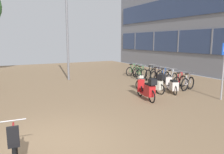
{
  "coord_description": "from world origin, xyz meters",
  "views": [
    {
      "loc": [
        -0.99,
        -5.27,
        2.56
      ],
      "look_at": [
        3.11,
        2.7,
        1.08
      ],
      "focal_mm": 35.37,
      "sensor_mm": 36.0,
      "label": 1
    }
  ],
  "objects_px": {
    "bicycle_rack_08": "(132,71)",
    "lamp_post": "(67,32)",
    "bicycle_rack_04": "(157,76)",
    "bicycle_rack_01": "(180,81)",
    "parking_sign": "(224,65)",
    "bicycle_rack_00": "(188,83)",
    "bicycle_rack_06": "(141,73)",
    "bicycle_rack_05": "(151,74)",
    "bicycle_rack_03": "(164,77)",
    "scooter_near": "(172,86)",
    "scooter_mid": "(153,84)",
    "bicycle_rack_07": "(138,72)",
    "bicycle_rack_02": "(171,79)",
    "scooter_far": "(148,90)"
  },
  "relations": [
    {
      "from": "scooter_far",
      "to": "bicycle_rack_01",
      "type": "bearing_deg",
      "value": 23.36
    },
    {
      "from": "bicycle_rack_08",
      "to": "scooter_mid",
      "type": "height_order",
      "value": "scooter_mid"
    },
    {
      "from": "bicycle_rack_01",
      "to": "bicycle_rack_02",
      "type": "relative_size",
      "value": 0.95
    },
    {
      "from": "bicycle_rack_04",
      "to": "bicycle_rack_02",
      "type": "bearing_deg",
      "value": -91.73
    },
    {
      "from": "scooter_near",
      "to": "scooter_far",
      "type": "distance_m",
      "value": 1.99
    },
    {
      "from": "bicycle_rack_00",
      "to": "bicycle_rack_08",
      "type": "bearing_deg",
      "value": 89.25
    },
    {
      "from": "bicycle_rack_07",
      "to": "parking_sign",
      "type": "distance_m",
      "value": 7.03
    },
    {
      "from": "bicycle_rack_06",
      "to": "bicycle_rack_01",
      "type": "bearing_deg",
      "value": -86.84
    },
    {
      "from": "bicycle_rack_01",
      "to": "scooter_mid",
      "type": "xyz_separation_m",
      "value": [
        -2.13,
        -0.38,
        0.13
      ]
    },
    {
      "from": "bicycle_rack_00",
      "to": "bicycle_rack_08",
      "type": "relative_size",
      "value": 0.99
    },
    {
      "from": "bicycle_rack_05",
      "to": "bicycle_rack_08",
      "type": "height_order",
      "value": "bicycle_rack_05"
    },
    {
      "from": "bicycle_rack_05",
      "to": "bicycle_rack_08",
      "type": "distance_m",
      "value": 2.07
    },
    {
      "from": "bicycle_rack_02",
      "to": "bicycle_rack_08",
      "type": "bearing_deg",
      "value": 90.58
    },
    {
      "from": "bicycle_rack_01",
      "to": "lamp_post",
      "type": "height_order",
      "value": "lamp_post"
    },
    {
      "from": "bicycle_rack_00",
      "to": "bicycle_rack_03",
      "type": "height_order",
      "value": "bicycle_rack_03"
    },
    {
      "from": "bicycle_rack_08",
      "to": "lamp_post",
      "type": "relative_size",
      "value": 0.23
    },
    {
      "from": "bicycle_rack_03",
      "to": "bicycle_rack_08",
      "type": "xyz_separation_m",
      "value": [
        -0.06,
        3.44,
        -0.02
      ]
    },
    {
      "from": "bicycle_rack_02",
      "to": "lamp_post",
      "type": "bearing_deg",
      "value": 137.22
    },
    {
      "from": "bicycle_rack_01",
      "to": "parking_sign",
      "type": "bearing_deg",
      "value": -95.65
    },
    {
      "from": "bicycle_rack_05",
      "to": "bicycle_rack_04",
      "type": "bearing_deg",
      "value": -92.52
    },
    {
      "from": "lamp_post",
      "to": "bicycle_rack_02",
      "type": "bearing_deg",
      "value": -42.78
    },
    {
      "from": "bicycle_rack_07",
      "to": "parking_sign",
      "type": "height_order",
      "value": "parking_sign"
    },
    {
      "from": "bicycle_rack_06",
      "to": "lamp_post",
      "type": "bearing_deg",
      "value": 159.73
    },
    {
      "from": "bicycle_rack_01",
      "to": "parking_sign",
      "type": "xyz_separation_m",
      "value": [
        -0.28,
        -2.8,
        1.2
      ]
    },
    {
      "from": "bicycle_rack_02",
      "to": "bicycle_rack_07",
      "type": "relative_size",
      "value": 1.14
    },
    {
      "from": "bicycle_rack_03",
      "to": "parking_sign",
      "type": "bearing_deg",
      "value": -94.14
    },
    {
      "from": "bicycle_rack_00",
      "to": "bicycle_rack_04",
      "type": "height_order",
      "value": "bicycle_rack_04"
    },
    {
      "from": "bicycle_rack_01",
      "to": "bicycle_rack_05",
      "type": "xyz_separation_m",
      "value": [
        0.08,
        2.75,
        0.03
      ]
    },
    {
      "from": "bicycle_rack_03",
      "to": "bicycle_rack_07",
      "type": "xyz_separation_m",
      "value": [
        -0.06,
        2.75,
        -0.02
      ]
    },
    {
      "from": "scooter_mid",
      "to": "lamp_post",
      "type": "relative_size",
      "value": 0.33
    },
    {
      "from": "bicycle_rack_07",
      "to": "scooter_near",
      "type": "bearing_deg",
      "value": -104.22
    },
    {
      "from": "bicycle_rack_00",
      "to": "scooter_far",
      "type": "height_order",
      "value": "scooter_far"
    },
    {
      "from": "bicycle_rack_05",
      "to": "parking_sign",
      "type": "distance_m",
      "value": 5.68
    },
    {
      "from": "bicycle_rack_03",
      "to": "bicycle_rack_05",
      "type": "distance_m",
      "value": 1.38
    },
    {
      "from": "bicycle_rack_00",
      "to": "scooter_far",
      "type": "xyz_separation_m",
      "value": [
        -3.1,
        -0.7,
        0.13
      ]
    },
    {
      "from": "bicycle_rack_02",
      "to": "parking_sign",
      "type": "distance_m",
      "value": 3.69
    },
    {
      "from": "bicycle_rack_01",
      "to": "parking_sign",
      "type": "relative_size",
      "value": 0.51
    },
    {
      "from": "bicycle_rack_00",
      "to": "scooter_far",
      "type": "relative_size",
      "value": 0.74
    },
    {
      "from": "scooter_far",
      "to": "bicycle_rack_04",
      "type": "bearing_deg",
      "value": 46.63
    },
    {
      "from": "scooter_near",
      "to": "scooter_mid",
      "type": "height_order",
      "value": "scooter_mid"
    },
    {
      "from": "bicycle_rack_00",
      "to": "lamp_post",
      "type": "relative_size",
      "value": 0.23
    },
    {
      "from": "bicycle_rack_04",
      "to": "bicycle_rack_08",
      "type": "bearing_deg",
      "value": 91.74
    },
    {
      "from": "bicycle_rack_07",
      "to": "scooter_mid",
      "type": "relative_size",
      "value": 0.64
    },
    {
      "from": "bicycle_rack_03",
      "to": "scooter_near",
      "type": "relative_size",
      "value": 0.86
    },
    {
      "from": "scooter_mid",
      "to": "bicycle_rack_08",
      "type": "bearing_deg",
      "value": 68.01
    },
    {
      "from": "bicycle_rack_03",
      "to": "scooter_mid",
      "type": "height_order",
      "value": "scooter_mid"
    },
    {
      "from": "scooter_near",
      "to": "bicycle_rack_05",
      "type": "bearing_deg",
      "value": 69.09
    },
    {
      "from": "bicycle_rack_03",
      "to": "scooter_far",
      "type": "relative_size",
      "value": 0.75
    },
    {
      "from": "scooter_far",
      "to": "scooter_mid",
      "type": "bearing_deg",
      "value": 42.97
    },
    {
      "from": "bicycle_rack_00",
      "to": "bicycle_rack_08",
      "type": "xyz_separation_m",
      "value": [
        0.07,
        5.5,
        -0.01
      ]
    }
  ]
}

